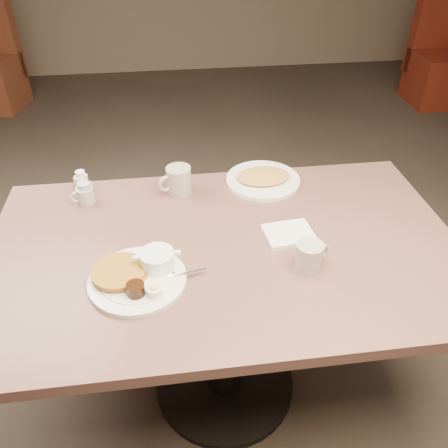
{
  "coord_description": "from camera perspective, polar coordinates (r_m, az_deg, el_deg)",
  "views": [
    {
      "loc": [
        -0.15,
        -1.09,
        1.67
      ],
      "look_at": [
        0.0,
        0.02,
        0.82
      ],
      "focal_mm": 36.31,
      "sensor_mm": 36.0,
      "label": 1
    }
  ],
  "objects": [
    {
      "name": "room",
      "position": [
        1.13,
        0.14,
        23.41
      ],
      "size": [
        7.04,
        8.04,
        2.84
      ],
      "color": "#4C3F33",
      "rests_on": "ground"
    },
    {
      "name": "diner_table",
      "position": [
        1.55,
        0.1,
        -7.54
      ],
      "size": [
        1.5,
        0.9,
        0.75
      ],
      "color": "#84564C",
      "rests_on": "ground"
    },
    {
      "name": "main_plate",
      "position": [
        1.33,
        -10.68,
        -6.18
      ],
      "size": [
        0.35,
        0.3,
        0.07
      ],
      "color": "white",
      "rests_on": "diner_table"
    },
    {
      "name": "coffee_mug_near",
      "position": [
        1.35,
        10.72,
        -3.98
      ],
      "size": [
        0.12,
        0.1,
        0.09
      ],
      "color": "#BCB19F",
      "rests_on": "diner_table"
    },
    {
      "name": "napkin",
      "position": [
        1.48,
        8.15,
        -1.28
      ],
      "size": [
        0.17,
        0.14,
        0.02
      ],
      "color": "white",
      "rests_on": "diner_table"
    },
    {
      "name": "coffee_mug_far",
      "position": [
        1.67,
        -5.8,
        5.51
      ],
      "size": [
        0.14,
        0.12,
        0.1
      ],
      "color": "#B6B09D",
      "rests_on": "diner_table"
    },
    {
      "name": "creamer_left",
      "position": [
        1.68,
        -17.12,
        3.64
      ],
      "size": [
        0.09,
        0.07,
        0.08
      ],
      "color": "beige",
      "rests_on": "diner_table"
    },
    {
      "name": "creamer_right",
      "position": [
        1.76,
        -17.48,
        5.11
      ],
      "size": [
        0.06,
        0.05,
        0.08
      ],
      "color": "white",
      "rests_on": "diner_table"
    },
    {
      "name": "hash_plate",
      "position": [
        1.75,
        4.93,
        5.69
      ],
      "size": [
        0.29,
        0.29,
        0.04
      ],
      "color": "white",
      "rests_on": "diner_table"
    }
  ]
}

